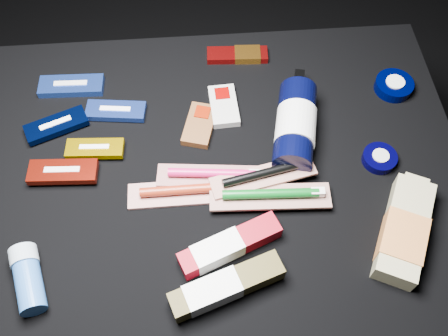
{
  "coord_description": "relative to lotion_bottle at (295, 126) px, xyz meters",
  "views": [
    {
      "loc": [
        -0.02,
        -0.49,
        1.23
      ],
      "look_at": [
        0.01,
        0.01,
        0.42
      ],
      "focal_mm": 40.0,
      "sensor_mm": 36.0,
      "label": 1
    }
  ],
  "objects": [
    {
      "name": "ground",
      "position": [
        -0.16,
        -0.09,
        -0.44
      ],
      "size": [
        3.0,
        3.0,
        0.0
      ],
      "primitive_type": "plane",
      "color": "black",
      "rests_on": "ground"
    },
    {
      "name": "cloth_table",
      "position": [
        -0.16,
        -0.09,
        -0.24
      ],
      "size": [
        0.98,
        0.78,
        0.4
      ],
      "primitive_type": "cube",
      "color": "black",
      "rests_on": "ground"
    },
    {
      "name": "luna_bar_0",
      "position": [
        -0.46,
        0.16,
        -0.03
      ],
      "size": [
        0.14,
        0.06,
        0.02
      ],
      "rotation": [
        0.0,
        0.0,
        -0.03
      ],
      "color": "#2344A7",
      "rests_on": "cloth_table"
    },
    {
      "name": "luna_bar_1",
      "position": [
        -0.36,
        0.09,
        -0.03
      ],
      "size": [
        0.13,
        0.06,
        0.02
      ],
      "rotation": [
        0.0,
        0.0,
        -0.12
      ],
      "color": "#2442A8",
      "rests_on": "cloth_table"
    },
    {
      "name": "luna_bar_2",
      "position": [
        -0.48,
        0.06,
        -0.03
      ],
      "size": [
        0.13,
        0.09,
        0.02
      ],
      "rotation": [
        0.0,
        0.0,
        0.38
      ],
      "color": "black",
      "rests_on": "cloth_table"
    },
    {
      "name": "luna_bar_3",
      "position": [
        -0.4,
        -0.01,
        -0.02
      ],
      "size": [
        0.11,
        0.05,
        0.01
      ],
      "rotation": [
        0.0,
        0.0,
        -0.06
      ],
      "color": "#C39B00",
      "rests_on": "cloth_table"
    },
    {
      "name": "luna_bar_4",
      "position": [
        -0.45,
        -0.06,
        -0.02
      ],
      "size": [
        0.13,
        0.06,
        0.02
      ],
      "rotation": [
        0.0,
        0.0,
        -0.05
      ],
      "color": "maroon",
      "rests_on": "cloth_table"
    },
    {
      "name": "clif_bar_0",
      "position": [
        -0.19,
        0.04,
        -0.03
      ],
      "size": [
        0.08,
        0.11,
        0.02
      ],
      "rotation": [
        0.0,
        0.0,
        -0.28
      ],
      "color": "brown",
      "rests_on": "cloth_table"
    },
    {
      "name": "clif_bar_1",
      "position": [
        -0.14,
        0.09,
        -0.03
      ],
      "size": [
        0.06,
        0.11,
        0.02
      ],
      "rotation": [
        0.0,
        0.0,
        0.05
      ],
      "color": "beige",
      "rests_on": "cloth_table"
    },
    {
      "name": "power_bar",
      "position": [
        -0.09,
        0.23,
        -0.03
      ],
      "size": [
        0.14,
        0.05,
        0.02
      ],
      "rotation": [
        0.0,
        0.0,
        -0.05
      ],
      "color": "maroon",
      "rests_on": "cloth_table"
    },
    {
      "name": "lotion_bottle",
      "position": [
        0.0,
        0.0,
        0.0
      ],
      "size": [
        0.12,
        0.25,
        0.08
      ],
      "rotation": [
        0.0,
        0.0,
        -0.22
      ],
      "color": "black",
      "rests_on": "cloth_table"
    },
    {
      "name": "cream_tin_upper",
      "position": [
        0.23,
        0.11,
        -0.03
      ],
      "size": [
        0.08,
        0.08,
        0.03
      ],
      "rotation": [
        0.0,
        0.0,
        -0.08
      ],
      "color": "black",
      "rests_on": "cloth_table"
    },
    {
      "name": "cream_tin_lower",
      "position": [
        0.16,
        -0.07,
        -0.03
      ],
      "size": [
        0.07,
        0.07,
        0.02
      ],
      "rotation": [
        0.0,
        0.0,
        0.4
      ],
      "color": "black",
      "rests_on": "cloth_table"
    },
    {
      "name": "bodywash_bottle",
      "position": [
        0.16,
        -0.23,
        -0.02
      ],
      "size": [
        0.15,
        0.22,
        0.04
      ],
      "rotation": [
        0.0,
        0.0,
        -0.45
      ],
      "color": "tan",
      "rests_on": "cloth_table"
    },
    {
      "name": "deodorant_stick",
      "position": [
        -0.49,
        -0.27,
        -0.02
      ],
      "size": [
        0.08,
        0.12,
        0.05
      ],
      "rotation": [
        0.0,
        0.0,
        0.29
      ],
      "color": "#295AA3",
      "rests_on": "cloth_table"
    },
    {
      "name": "toothbrush_pack_0",
      "position": [
        -0.21,
        -0.12,
        -0.03
      ],
      "size": [
        0.23,
        0.05,
        0.03
      ],
      "rotation": [
        0.0,
        0.0,
        0.0
      ],
      "color": "silver",
      "rests_on": "cloth_table"
    },
    {
      "name": "toothbrush_pack_1",
      "position": [
        -0.17,
        -0.09,
        -0.02
      ],
      "size": [
        0.21,
        0.07,
        0.02
      ],
      "rotation": [
        0.0,
        0.0,
        -0.1
      ],
      "color": "#A79E9B",
      "rests_on": "cloth_table"
    },
    {
      "name": "toothbrush_pack_2",
      "position": [
        -0.06,
        -0.14,
        -0.02
      ],
      "size": [
        0.23,
        0.06,
        0.02
      ],
      "rotation": [
        0.0,
        0.0,
        -0.05
      ],
      "color": "#B8B1AD",
      "rests_on": "cloth_table"
    },
    {
      "name": "toothbrush_pack_3",
      "position": [
        -0.07,
        -0.1,
        -0.01
      ],
      "size": [
        0.21,
        0.09,
        0.02
      ],
      "rotation": [
        0.0,
        0.0,
        0.2
      ],
      "color": "#B6ADA9",
      "rests_on": "cloth_table"
    },
    {
      "name": "toothpaste_carton_red",
      "position": [
        -0.16,
        -0.24,
        -0.02
      ],
      "size": [
        0.19,
        0.11,
        0.04
      ],
      "rotation": [
        0.0,
        0.0,
        0.38
      ],
      "color": "maroon",
      "rests_on": "cloth_table"
    },
    {
      "name": "toothpaste_carton_green",
      "position": [
        -0.17,
        -0.31,
        -0.01
      ],
      "size": [
        0.2,
        0.1,
        0.04
      ],
      "rotation": [
        0.0,
        0.0,
        0.33
      ],
      "color": "#3F3613",
      "rests_on": "cloth_table"
    }
  ]
}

